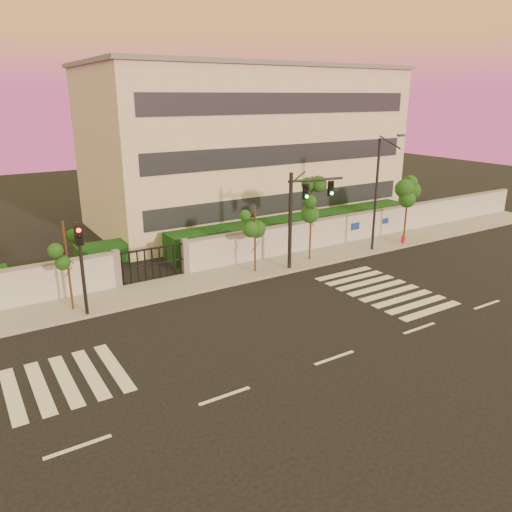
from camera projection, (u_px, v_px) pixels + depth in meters
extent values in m
plane|color=black|center=(334.00, 358.00, 19.98)|extent=(120.00, 120.00, 0.00)
cube|color=gray|center=(213.00, 278.00, 28.42)|extent=(60.00, 3.00, 0.15)
cube|color=#AFB1B6|center=(379.00, 224.00, 36.67)|extent=(31.00, 0.30, 2.00)
cube|color=slate|center=(380.00, 210.00, 36.35)|extent=(31.00, 0.36, 0.12)
cube|color=slate|center=(117.00, 270.00, 26.78)|extent=(0.35, 0.35, 2.20)
cube|color=slate|center=(185.00, 257.00, 28.80)|extent=(0.35, 0.35, 2.20)
cube|color=black|center=(298.00, 228.00, 35.94)|extent=(20.00, 2.00, 1.80)
cube|color=black|center=(125.00, 249.00, 31.97)|extent=(6.00, 1.50, 1.20)
cube|color=beige|center=(245.00, 147.00, 40.41)|extent=(24.00, 12.00, 12.00)
cube|color=#262D38|center=(287.00, 203.00, 36.64)|extent=(22.00, 0.08, 1.40)
cube|color=#262D38|center=(288.00, 154.00, 35.56)|extent=(22.00, 0.08, 1.40)
cube|color=#262D38|center=(289.00, 103.00, 34.48)|extent=(22.00, 0.08, 1.40)
cube|color=slate|center=(244.00, 67.00, 38.53)|extent=(24.40, 12.40, 0.30)
cube|color=silver|center=(12.00, 395.00, 17.48)|extent=(0.50, 4.00, 0.02)
cube|color=silver|center=(40.00, 388.00, 17.94)|extent=(0.50, 4.00, 0.02)
cube|color=silver|center=(66.00, 380.00, 18.39)|extent=(0.50, 4.00, 0.02)
cube|color=silver|center=(90.00, 373.00, 18.85)|extent=(0.50, 4.00, 0.02)
cube|color=silver|center=(114.00, 367.00, 19.30)|extent=(0.50, 4.00, 0.02)
cube|color=silver|center=(431.00, 311.00, 24.32)|extent=(4.00, 0.50, 0.02)
cube|color=silver|center=(416.00, 305.00, 25.04)|extent=(4.00, 0.50, 0.02)
cube|color=silver|center=(402.00, 299.00, 25.77)|extent=(4.00, 0.50, 0.02)
cube|color=silver|center=(389.00, 293.00, 26.49)|extent=(4.00, 0.50, 0.02)
cube|color=silver|center=(377.00, 288.00, 27.22)|extent=(4.00, 0.50, 0.02)
cube|color=silver|center=(365.00, 283.00, 27.95)|extent=(4.00, 0.50, 0.02)
cube|color=silver|center=(354.00, 278.00, 28.67)|extent=(4.00, 0.50, 0.02)
cube|color=silver|center=(344.00, 273.00, 29.40)|extent=(4.00, 0.50, 0.02)
cube|color=silver|center=(78.00, 447.00, 14.92)|extent=(2.00, 0.15, 0.01)
cube|color=silver|center=(225.00, 396.00, 17.45)|extent=(2.00, 0.15, 0.01)
cube|color=silver|center=(334.00, 358.00, 19.97)|extent=(2.00, 0.15, 0.01)
cube|color=silver|center=(419.00, 328.00, 22.50)|extent=(2.00, 0.15, 0.01)
cube|color=silver|center=(487.00, 305.00, 25.03)|extent=(2.00, 0.15, 0.01)
cylinder|color=#382314|center=(68.00, 268.00, 23.53)|extent=(0.11, 0.11, 4.54)
sphere|color=#134213|center=(65.00, 240.00, 23.11)|extent=(1.00, 1.00, 1.00)
sphere|color=#134213|center=(73.00, 252.00, 23.63)|extent=(0.77, 0.77, 0.77)
sphere|color=#134213|center=(60.00, 251.00, 23.00)|extent=(0.73, 0.73, 0.73)
cylinder|color=#382314|center=(255.00, 241.00, 28.81)|extent=(0.11, 0.11, 4.05)
sphere|color=#134213|center=(255.00, 220.00, 28.44)|extent=(1.04, 1.04, 1.04)
sphere|color=#134213|center=(258.00, 229.00, 28.94)|extent=(0.79, 0.79, 0.79)
sphere|color=#134213|center=(252.00, 228.00, 28.30)|extent=(0.76, 0.76, 0.76)
cylinder|color=#382314|center=(311.00, 220.00, 30.76)|extent=(0.12, 0.12, 5.39)
sphere|color=#134213|center=(312.00, 194.00, 30.26)|extent=(1.08, 1.08, 1.08)
sphere|color=#134213|center=(314.00, 206.00, 30.85)|extent=(0.83, 0.83, 0.83)
sphere|color=#134213|center=(309.00, 204.00, 30.16)|extent=(0.79, 0.79, 0.79)
cylinder|color=#382314|center=(406.00, 211.00, 34.79)|extent=(0.13, 0.13, 4.70)
sphere|color=#134213|center=(408.00, 191.00, 34.36)|extent=(1.20, 1.20, 1.20)
sphere|color=#134213|center=(409.00, 200.00, 34.95)|extent=(0.92, 0.92, 0.92)
sphere|color=#134213|center=(406.00, 198.00, 34.21)|extent=(0.87, 0.87, 0.87)
cylinder|color=black|center=(290.00, 223.00, 29.09)|extent=(0.23, 0.23, 5.86)
cylinder|color=black|center=(316.00, 180.00, 29.27)|extent=(3.57, 0.77, 0.15)
cube|color=black|center=(306.00, 192.00, 29.04)|extent=(0.33, 0.17, 0.85)
sphere|color=#0CF259|center=(307.00, 196.00, 29.03)|extent=(0.19, 0.19, 0.19)
cube|color=black|center=(331.00, 188.00, 30.00)|extent=(0.33, 0.17, 0.85)
sphere|color=#0CF259|center=(332.00, 193.00, 29.99)|extent=(0.19, 0.19, 0.19)
cylinder|color=black|center=(82.00, 271.00, 22.98)|extent=(0.16, 0.16, 4.62)
cube|color=black|center=(79.00, 236.00, 22.42)|extent=(0.36, 0.18, 0.92)
sphere|color=red|center=(79.00, 230.00, 22.24)|extent=(0.21, 0.21, 0.21)
cylinder|color=black|center=(376.00, 197.00, 32.45)|extent=(0.17, 0.17, 7.46)
cylinder|color=black|center=(390.00, 142.00, 30.68)|extent=(0.09, 1.78, 0.73)
cube|color=#3F3F44|center=(401.00, 135.00, 29.86)|extent=(0.47, 0.23, 0.14)
cylinder|color=red|center=(403.00, 242.00, 34.90)|extent=(0.23, 0.23, 0.52)
cylinder|color=red|center=(403.00, 237.00, 34.80)|extent=(0.29, 0.29, 0.10)
sphere|color=red|center=(404.00, 236.00, 34.76)|extent=(0.19, 0.19, 0.19)
cylinder|color=red|center=(403.00, 240.00, 34.86)|extent=(0.31, 0.20, 0.10)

